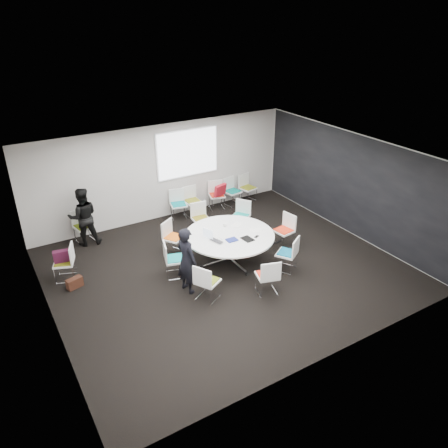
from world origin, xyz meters
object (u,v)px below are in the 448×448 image
chair_ring_c (201,225)px  chair_back_b (193,206)px  chair_back_a (179,210)px  person_main (187,260)px  chair_ring_h (287,260)px  laptop (218,240)px  chair_ring_d (174,243)px  chair_ring_b (240,222)px  chair_back_e (248,193)px  chair_spare_left (66,269)px  chair_person_back (84,232)px  maroon_bag (63,256)px  chair_ring_f (207,288)px  person_back (83,217)px  chair_ring_e (174,265)px  chair_ring_g (267,282)px  cup (225,225)px  chair_ring_a (283,236)px  chair_back_d (233,196)px  brown_bag (75,283)px  conference_table (230,241)px

chair_ring_c → chair_back_b: same height
chair_back_a → person_main: 3.77m
chair_ring_h → person_main: bearing=136.8°
chair_ring_c → laptop: size_ratio=2.62×
chair_back_b → chair_ring_d: bearing=50.4°
chair_ring_b → chair_back_e: (1.35, 1.66, 0.00)m
chair_ring_b → chair_ring_d: (-2.14, -0.17, 0.00)m
chair_ring_h → chair_spare_left: 5.21m
chair_back_b → chair_person_back: bearing=-0.8°
chair_person_back → maroon_bag: (-0.88, -1.61, 0.34)m
chair_ring_f → chair_ring_h: bearing=61.7°
chair_ring_b → chair_ring_c: same height
chair_ring_f → person_back: size_ratio=0.55×
chair_ring_f → person_main: (-0.22, 0.51, 0.50)m
chair_ring_d → chair_ring_f: bearing=51.8°
chair_ring_e → chair_ring_g: same height
person_back → cup: (2.95, -2.27, -0.02)m
maroon_bag → person_main: bearing=-39.8°
chair_back_b → chair_ring_a: bearing=111.4°
chair_ring_c → chair_ring_f: (-1.34, -2.76, 0.00)m
chair_back_e → chair_ring_d: bearing=16.3°
chair_ring_h → chair_spare_left: size_ratio=1.00×
chair_back_d → brown_bag: 5.89m
chair_back_e → chair_person_back: size_ratio=1.00×
chair_ring_c → maroon_bag: size_ratio=2.20×
chair_ring_h → chair_back_e: (1.51, 3.95, 0.00)m
chair_ring_b → chair_spare_left: size_ratio=1.00×
chair_ring_e → chair_back_a: size_ratio=1.00×
chair_back_e → person_main: 5.28m
chair_spare_left → brown_bag: chair_spare_left is taller
chair_ring_a → maroon_bag: bearing=66.9°
chair_back_b → chair_back_e: (2.03, 0.02, 0.00)m
chair_ring_e → brown_bag: 2.28m
chair_ring_c → chair_spare_left: bearing=12.0°
chair_ring_d → person_back: (-1.80, 1.66, 0.52)m
chair_spare_left → chair_ring_a: bearing=-83.5°
chair_ring_d → chair_ring_b: bearing=152.2°
conference_table → person_back: bearing=136.4°
chair_person_back → person_main: 3.77m
person_main → chair_person_back: bearing=9.7°
chair_ring_d → chair_spare_left: same height
person_main → brown_bag: person_main is taller
chair_spare_left → maroon_bag: size_ratio=2.20×
laptop → chair_back_a: bearing=-23.7°
chair_ring_a → chair_back_b: 3.18m
chair_ring_d → chair_back_b: same height
chair_ring_f → chair_ring_d: bearing=144.7°
chair_ring_c → laptop: bearing=80.9°
chair_ring_f → cup: 2.13m
brown_bag → cup: bearing=-5.7°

